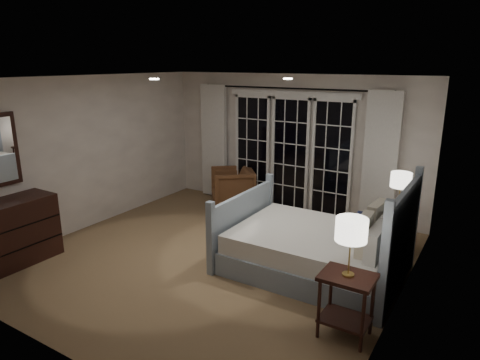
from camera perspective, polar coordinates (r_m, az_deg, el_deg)
The scene contains 19 objects.
floor at distance 6.24m, azimuth -3.49°, elevation -10.18°, with size 5.00×5.00×0.00m, color brown.
ceiling at distance 5.63m, azimuth -3.91°, elevation 13.39°, with size 5.00×5.00×0.00m, color white.
wall_left at distance 7.51m, azimuth -19.48°, elevation 3.46°, with size 0.02×5.00×2.50m, color white.
wall_right at distance 4.87m, azimuth 21.14°, elevation -2.98°, with size 0.02×5.00×2.50m, color white.
wall_back at distance 7.93m, azimuth 6.84°, elevation 4.85°, with size 5.00×0.02×2.50m, color white.
wall_front at distance 4.14m, azimuth -24.24°, elevation -6.52°, with size 5.00×0.02×2.50m, color white.
french_doors at distance 7.93m, azimuth 6.68°, elevation 3.66°, with size 2.50×0.04×2.20m.
curtain_rod at distance 7.72m, azimuth 6.76°, elevation 12.04°, with size 0.03×0.03×3.50m, color black.
curtain_left at distance 8.66m, azimuth -3.49°, elevation 5.16°, with size 0.55×0.10×2.25m, color white.
curtain_right at distance 7.31m, azimuth 18.20°, elevation 2.46°, with size 0.55×0.10×2.25m, color white.
downlight_a at distance 5.74m, azimuth 6.39°, elevation 13.28°, with size 0.12×0.12×0.01m, color white.
downlight_b at distance 5.70m, azimuth -11.37°, elevation 13.06°, with size 0.12×0.12×0.01m, color white.
bed at distance 5.80m, azimuth 10.31°, elevation -8.96°, with size 2.23×1.60×1.30m.
nightstand_left at distance 4.54m, azimuth 14.01°, elevation -14.80°, with size 0.52×0.42×0.68m.
nightstand_right at distance 6.69m, azimuth 20.13°, elevation -5.53°, with size 0.48×0.38×0.63m.
lamp_left at distance 4.23m, azimuth 14.63°, elevation -6.51°, with size 0.31×0.31×0.60m.
lamp_right at distance 6.49m, azimuth 20.67°, elevation -0.05°, with size 0.29×0.29×0.56m.
armchair at distance 8.28m, azimuth -1.01°, elevation -0.92°, with size 0.77×0.79×0.72m, color brown.
dresser at distance 6.62m, azimuth -28.61°, elevation -6.37°, with size 0.54×1.28×0.91m.
Camera 1 is at (3.27, -4.58, 2.71)m, focal length 32.00 mm.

